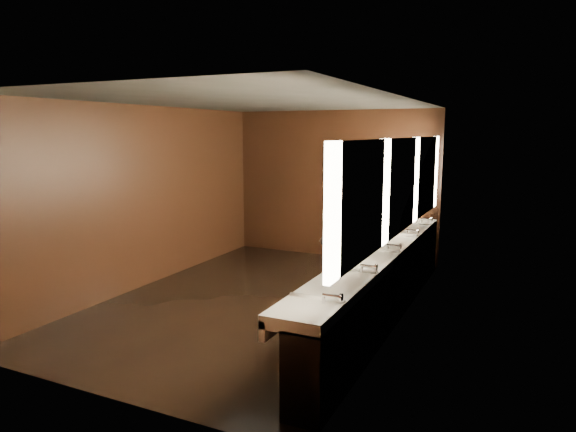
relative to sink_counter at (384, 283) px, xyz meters
The scene contains 10 objects.
floor 1.86m from the sink_counter, behind, with size 6.00×6.00×0.00m, color black.
ceiling 2.92m from the sink_counter, behind, with size 4.00×6.00×0.02m, color #2D2D2B.
wall_back 3.61m from the sink_counter, 120.87° to the left, with size 4.00×0.02×2.80m, color black.
wall_front 3.61m from the sink_counter, 120.87° to the right, with size 4.00×0.02×2.80m, color black.
wall_left 3.90m from the sink_counter, behind, with size 0.02×6.00×2.80m, color black.
wall_right 0.93m from the sink_counter, ahead, with size 0.02×6.00×2.80m, color black.
sink_counter is the anchor object (origin of this frame).
mirror_band 1.27m from the sink_counter, ahead, with size 0.06×5.03×1.15m.
person 0.75m from the sink_counter, behind, with size 0.62×0.41×1.70m, color #87A1C9.
trash_bin 0.84m from the sink_counter, 105.55° to the right, with size 0.38×0.38×0.60m, color black.
Camera 1 is at (3.39, -6.23, 2.39)m, focal length 32.00 mm.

